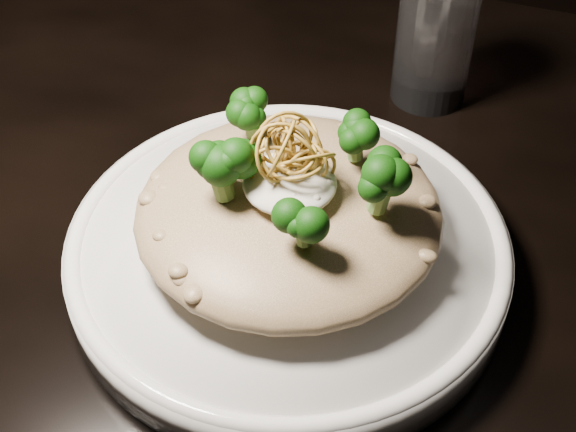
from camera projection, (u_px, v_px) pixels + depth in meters
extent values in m
cube|color=black|center=(264.00, 225.00, 0.66)|extent=(1.10, 0.80, 0.04)
cylinder|color=black|center=(64.00, 180.00, 1.27)|extent=(0.05, 0.05, 0.71)
cylinder|color=white|center=(288.00, 253.00, 0.59)|extent=(0.32, 0.32, 0.03)
ellipsoid|color=brown|center=(289.00, 212.00, 0.56)|extent=(0.22, 0.22, 0.05)
ellipsoid|color=white|center=(290.00, 183.00, 0.54)|extent=(0.06, 0.06, 0.02)
cylinder|color=silver|center=(435.00, 39.00, 0.72)|extent=(0.08, 0.08, 0.12)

